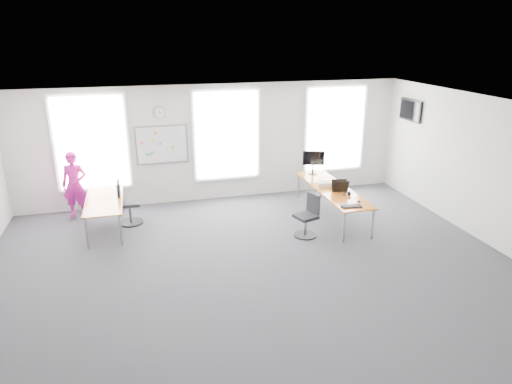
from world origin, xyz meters
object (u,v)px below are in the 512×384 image
object	(u,v)px
chair_right	(308,218)
monitor	(313,160)
keyboard	(351,206)
chair_left	(127,205)
desk_right	(332,190)
headphones	(347,194)
person	(75,185)
desk_left	(104,202)

from	to	relation	value
chair_right	monitor	xyz separation A→B (m)	(0.91, 2.05, 0.67)
keyboard	chair_left	bearing A→B (deg)	171.83
desk_right	headphones	bearing A→B (deg)	-80.20
person	keyboard	world-z (taller)	person
desk_left	person	xyz separation A→B (m)	(-0.70, 0.97, 0.14)
desk_right	headphones	size ratio (longest dim) A/B	17.80
keyboard	headphones	xyz separation A→B (m)	(0.20, 0.65, 0.03)
desk_right	monitor	xyz separation A→B (m)	(-0.03, 1.18, 0.42)
desk_right	chair_left	size ratio (longest dim) A/B	2.85
keyboard	monitor	distance (m)	2.42
desk_right	chair_left	bearing A→B (deg)	170.25
desk_left	chair_right	world-z (taller)	chair_right
chair_left	desk_left	bearing A→B (deg)	117.55
person	headphones	world-z (taller)	person
desk_left	keyboard	distance (m)	5.40
desk_right	chair_right	distance (m)	1.31
desk_left	chair_right	size ratio (longest dim) A/B	2.10
chair_left	keyboard	distance (m)	5.06
person	keyboard	bearing A→B (deg)	-13.44
desk_left	headphones	distance (m)	5.41
headphones	monitor	size ratio (longest dim) A/B	0.27
desk_left	keyboard	xyz separation A→B (m)	(5.09, -1.79, 0.06)
person	monitor	xyz separation A→B (m)	(5.86, -0.37, 0.28)
monitor	desk_right	bearing A→B (deg)	-72.22
chair_right	person	xyz separation A→B (m)	(-4.95, 2.42, 0.39)
desk_right	desk_left	bearing A→B (deg)	173.67
desk_right	chair_left	distance (m)	4.80
keyboard	monitor	bearing A→B (deg)	103.62
desk_right	person	bearing A→B (deg)	165.26
desk_right	chair_right	xyz separation A→B (m)	(-0.94, -0.87, -0.25)
chair_right	chair_left	size ratio (longest dim) A/B	0.91
person	keyboard	size ratio (longest dim) A/B	3.58
chair_right	headphones	size ratio (longest dim) A/B	5.70
chair_left	person	xyz separation A→B (m)	(-1.16, 0.74, 0.35)
chair_right	headphones	xyz separation A→B (m)	(1.04, 0.31, 0.34)
monitor	chair_right	bearing A→B (deg)	-97.66
desk_left	monitor	distance (m)	5.22
keyboard	headphones	world-z (taller)	headphones
person	headphones	size ratio (longest dim) A/B	9.75
keyboard	person	bearing A→B (deg)	169.95
person	headphones	xyz separation A→B (m)	(5.99, -2.10, -0.05)
person	headphones	bearing A→B (deg)	-7.31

